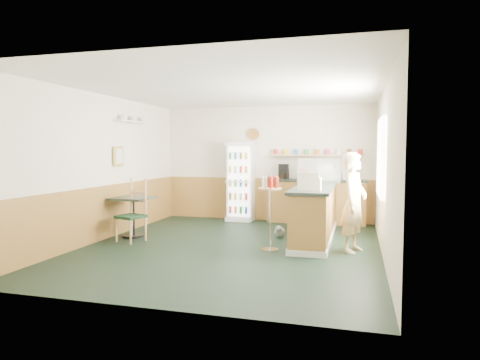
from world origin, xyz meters
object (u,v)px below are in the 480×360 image
(drinks_fridge, at_px, (241,182))
(shopkeeper, at_px, (354,202))
(condiment_stand, at_px, (270,202))
(cafe_chair, at_px, (133,208))
(cash_register, at_px, (310,184))
(cafe_table, at_px, (133,209))
(display_case, at_px, (319,171))

(drinks_fridge, xyz_separation_m, shopkeeper, (2.62, -2.57, -0.11))
(condiment_stand, relative_size, cafe_chair, 1.06)
(drinks_fridge, distance_m, cash_register, 3.33)
(cash_register, xyz_separation_m, condiment_stand, (-0.64, -0.11, -0.30))
(cafe_table, distance_m, cafe_chair, 0.34)
(condiment_stand, bearing_deg, cafe_chair, 177.69)
(drinks_fridge, height_order, display_case, drinks_fridge)
(shopkeeper, bearing_deg, condiment_stand, 118.49)
(condiment_stand, bearing_deg, drinks_fridge, 114.32)
(drinks_fridge, relative_size, cafe_table, 2.41)
(cafe_table, bearing_deg, cafe_chair, -58.11)
(drinks_fridge, height_order, shopkeeper, drinks_fridge)
(cash_register, bearing_deg, condiment_stand, -171.99)
(drinks_fridge, height_order, condiment_stand, drinks_fridge)
(drinks_fridge, height_order, cash_register, drinks_fridge)
(shopkeeper, relative_size, cafe_chair, 1.42)
(drinks_fridge, relative_size, cafe_chair, 1.61)
(cafe_table, bearing_deg, drinks_fridge, 58.66)
(condiment_stand, xyz_separation_m, cafe_chair, (-2.58, 0.10, -0.22))
(condiment_stand, distance_m, cafe_table, 2.80)
(drinks_fridge, bearing_deg, cafe_chair, -115.68)
(shopkeeper, height_order, cafe_chair, shopkeeper)
(shopkeeper, height_order, cafe_table, shopkeeper)
(shopkeeper, relative_size, cafe_table, 2.12)
(drinks_fridge, relative_size, display_case, 2.16)
(cash_register, relative_size, condiment_stand, 0.31)
(cafe_chair, bearing_deg, condiment_stand, 14.82)
(cafe_table, bearing_deg, shopkeeper, -1.90)
(drinks_fridge, bearing_deg, display_case, -25.43)
(drinks_fridge, bearing_deg, condiment_stand, -65.68)
(display_case, distance_m, cafe_chair, 3.75)
(cash_register, bearing_deg, drinks_fridge, 123.58)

